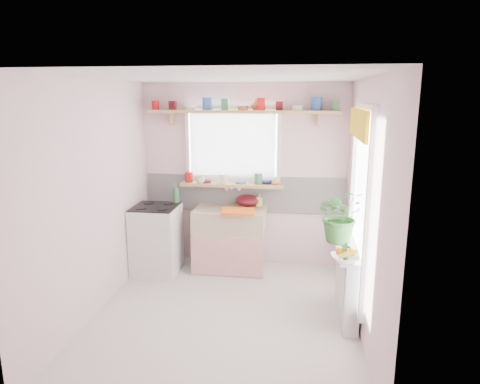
# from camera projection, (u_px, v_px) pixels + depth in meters

# --- Properties ---
(room) EXTENTS (3.20, 3.20, 3.20)m
(room) POSITION_uv_depth(u_px,v_px,m) (291.00, 178.00, 5.05)
(room) COLOR silver
(room) RESTS_ON ground
(sink_unit) EXTENTS (0.95, 0.65, 1.11)m
(sink_unit) POSITION_uv_depth(u_px,v_px,m) (230.00, 239.00, 5.79)
(sink_unit) COLOR white
(sink_unit) RESTS_ON ground
(cooker) EXTENTS (0.58, 0.58, 0.93)m
(cooker) POSITION_uv_depth(u_px,v_px,m) (157.00, 239.00, 5.68)
(cooker) COLOR white
(cooker) RESTS_ON ground
(radiator_ledge) EXTENTS (0.22, 0.95, 0.78)m
(radiator_ledge) POSITION_uv_depth(u_px,v_px,m) (348.00, 281.00, 4.55)
(radiator_ledge) COLOR white
(radiator_ledge) RESTS_ON ground
(windowsill) EXTENTS (1.40, 0.22, 0.04)m
(windowsill) POSITION_uv_depth(u_px,v_px,m) (232.00, 185.00, 5.81)
(windowsill) COLOR tan
(windowsill) RESTS_ON room
(pine_shelf) EXTENTS (2.52, 0.24, 0.04)m
(pine_shelf) POSITION_uv_depth(u_px,v_px,m) (243.00, 112.00, 5.57)
(pine_shelf) COLOR tan
(pine_shelf) RESTS_ON room
(shelf_crockery) EXTENTS (2.47, 0.11, 0.12)m
(shelf_crockery) POSITION_uv_depth(u_px,v_px,m) (243.00, 106.00, 5.55)
(shelf_crockery) COLOR red
(shelf_crockery) RESTS_ON pine_shelf
(sill_crockery) EXTENTS (1.35, 0.11, 0.12)m
(sill_crockery) POSITION_uv_depth(u_px,v_px,m) (228.00, 179.00, 5.80)
(sill_crockery) COLOR red
(sill_crockery) RESTS_ON windowsill
(dish_tray) EXTENTS (0.45, 0.35, 0.04)m
(dish_tray) POSITION_uv_depth(u_px,v_px,m) (238.00, 212.00, 5.49)
(dish_tray) COLOR orange
(dish_tray) RESTS_ON sink_unit
(colander) EXTENTS (0.37, 0.37, 0.15)m
(colander) POSITION_uv_depth(u_px,v_px,m) (248.00, 200.00, 5.85)
(colander) COLOR #520E18
(colander) RESTS_ON sink_unit
(jade_plant) EXTENTS (0.65, 0.60, 0.60)m
(jade_plant) POSITION_uv_depth(u_px,v_px,m) (341.00, 215.00, 4.59)
(jade_plant) COLOR #326D2B
(jade_plant) RESTS_ON radiator_ledge
(fruit_bowl) EXTENTS (0.30, 0.30, 0.06)m
(fruit_bowl) POSITION_uv_depth(u_px,v_px,m) (345.00, 259.00, 4.08)
(fruit_bowl) COLOR white
(fruit_bowl) RESTS_ON radiator_ledge
(herb_pot) EXTENTS (0.11, 0.09, 0.19)m
(herb_pot) POSITION_uv_depth(u_px,v_px,m) (345.00, 253.00, 4.07)
(herb_pot) COLOR #335C25
(herb_pot) RESTS_ON radiator_ledge
(soap_bottle_sink) EXTENTS (0.09, 0.09, 0.18)m
(soap_bottle_sink) POSITION_uv_depth(u_px,v_px,m) (259.00, 199.00, 5.83)
(soap_bottle_sink) COLOR #D6DD62
(soap_bottle_sink) RESTS_ON sink_unit
(sill_cup) EXTENTS (0.16, 0.16, 0.10)m
(sill_cup) POSITION_uv_depth(u_px,v_px,m) (200.00, 180.00, 5.80)
(sill_cup) COLOR silver
(sill_cup) RESTS_ON windowsill
(sill_bowl) EXTENTS (0.22, 0.22, 0.06)m
(sill_bowl) POSITION_uv_depth(u_px,v_px,m) (265.00, 181.00, 5.80)
(sill_bowl) COLOR #2D3F94
(sill_bowl) RESTS_ON windowsill
(shelf_vase) EXTENTS (0.15, 0.15, 0.14)m
(shelf_vase) POSITION_uv_depth(u_px,v_px,m) (256.00, 104.00, 5.58)
(shelf_vase) COLOR #A65633
(shelf_vase) RESTS_ON pine_shelf
(cooker_bottle) EXTENTS (0.12, 0.12, 0.26)m
(cooker_bottle) POSITION_uv_depth(u_px,v_px,m) (176.00, 193.00, 5.73)
(cooker_bottle) COLOR #387140
(cooker_bottle) RESTS_ON cooker
(fruit) EXTENTS (0.20, 0.14, 0.10)m
(fruit) POSITION_uv_depth(u_px,v_px,m) (346.00, 253.00, 4.07)
(fruit) COLOR orange
(fruit) RESTS_ON fruit_bowl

